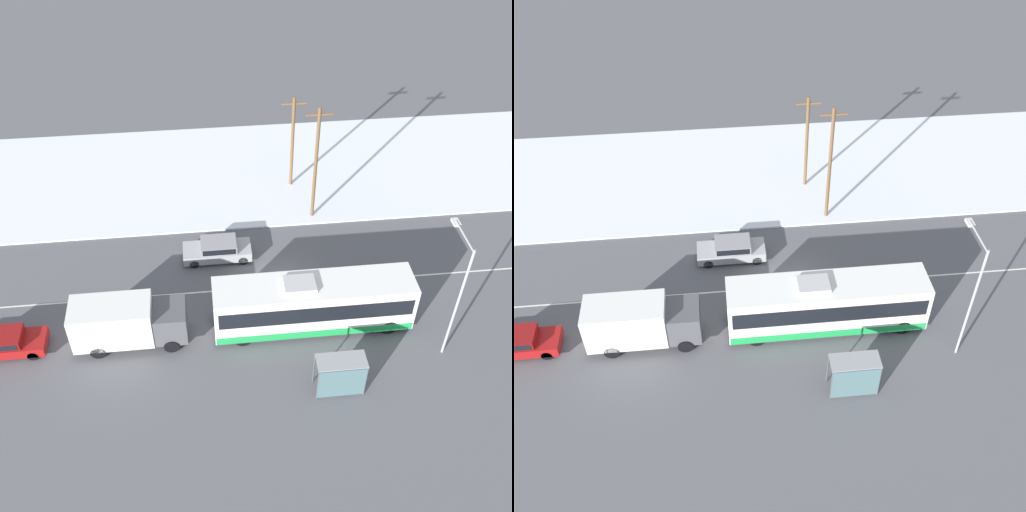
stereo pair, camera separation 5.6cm
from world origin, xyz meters
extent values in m
plane|color=#56565B|center=(0.00, 0.00, 0.00)|extent=(120.00, 120.00, 0.00)
cube|color=silver|center=(0.00, 13.15, 0.06)|extent=(80.00, 14.28, 0.12)
cube|color=silver|center=(0.00, 0.00, 0.00)|extent=(60.00, 0.12, 0.00)
cube|color=white|center=(1.39, -3.39, 1.80)|extent=(11.63, 2.55, 3.06)
cube|color=black|center=(1.39, -3.39, 2.17)|extent=(11.17, 2.57, 1.16)
cube|color=green|center=(1.39, -3.39, 0.55)|extent=(11.52, 2.57, 0.55)
cube|color=#B2B2B2|center=(0.52, -3.39, 3.45)|extent=(1.80, 1.40, 0.24)
cylinder|color=black|center=(5.81, -4.52, 0.50)|extent=(1.00, 0.28, 1.00)
cylinder|color=black|center=(5.81, -2.25, 0.50)|extent=(1.00, 0.28, 1.00)
cylinder|color=black|center=(-2.82, -4.52, 0.50)|extent=(1.00, 0.28, 1.00)
cylinder|color=black|center=(-2.82, -2.25, 0.50)|extent=(1.00, 0.28, 1.00)
cube|color=silver|center=(-10.16, -3.55, 1.76)|extent=(4.55, 2.30, 2.53)
cube|color=#4C4C51|center=(-6.93, -3.55, 1.48)|extent=(1.90, 2.18, 1.98)
cube|color=black|center=(-6.00, -3.55, 1.88)|extent=(0.06, 1.95, 0.87)
cylinder|color=black|center=(-6.93, -4.57, 0.45)|extent=(0.90, 0.26, 0.90)
cylinder|color=black|center=(-6.93, -2.53, 0.45)|extent=(0.90, 0.26, 0.90)
cylinder|color=black|center=(-11.07, -4.57, 0.45)|extent=(0.90, 0.26, 0.90)
cylinder|color=black|center=(-11.07, -2.53, 0.45)|extent=(0.90, 0.26, 0.90)
cube|color=#9E9EA3|center=(-3.87, 3.16, 0.56)|extent=(4.54, 1.80, 0.68)
cube|color=gray|center=(-3.75, 3.16, 1.17)|extent=(2.36, 1.66, 0.54)
cube|color=black|center=(-3.75, 3.16, 1.18)|extent=(2.17, 1.69, 0.43)
cylinder|color=black|center=(-5.44, 2.37, 0.32)|extent=(0.64, 0.22, 0.64)
cylinder|color=black|center=(-5.44, 3.95, 0.32)|extent=(0.64, 0.22, 0.64)
cylinder|color=black|center=(-2.19, 2.37, 0.32)|extent=(0.64, 0.22, 0.64)
cylinder|color=black|center=(-2.19, 3.95, 0.32)|extent=(0.64, 0.22, 0.64)
cube|color=maroon|center=(-16.44, -3.52, 0.55)|extent=(4.75, 1.80, 0.65)
cylinder|color=black|center=(-14.77, -4.31, 0.32)|extent=(0.64, 0.22, 0.64)
cylinder|color=black|center=(-14.77, -2.73, 0.32)|extent=(0.64, 0.22, 0.64)
cylinder|color=#23232D|center=(2.36, -7.29, 0.37)|extent=(0.11, 0.11, 0.75)
cylinder|color=#23232D|center=(2.59, -7.29, 0.37)|extent=(0.11, 0.11, 0.75)
cube|color=brown|center=(2.48, -7.29, 1.06)|extent=(0.39, 0.21, 0.62)
sphere|color=tan|center=(2.48, -7.29, 1.50)|extent=(0.26, 0.26, 0.26)
cylinder|color=brown|center=(2.23, -7.29, 1.02)|extent=(0.10, 0.10, 0.59)
cylinder|color=brown|center=(2.72, -7.29, 1.02)|extent=(0.10, 0.10, 0.59)
cube|color=gray|center=(2.00, -8.14, 2.37)|extent=(2.64, 1.20, 0.06)
cube|color=slate|center=(2.00, -8.72, 1.20)|extent=(2.53, 0.04, 2.16)
cylinder|color=#474C51|center=(0.73, -7.58, 1.17)|extent=(0.08, 0.08, 2.34)
cylinder|color=#474C51|center=(3.28, -7.58, 1.17)|extent=(0.08, 0.08, 2.34)
cylinder|color=#474C51|center=(0.73, -8.70, 1.17)|extent=(0.08, 0.08, 2.34)
cylinder|color=#474C51|center=(3.28, -8.70, 1.17)|extent=(0.08, 0.08, 2.34)
cylinder|color=#9EA3A8|center=(8.51, -6.31, 3.90)|extent=(0.14, 0.14, 7.80)
cylinder|color=#9EA3A8|center=(8.51, -5.07, 7.65)|extent=(0.10, 2.47, 0.10)
cube|color=silver|center=(8.51, -3.83, 7.58)|extent=(0.36, 0.60, 0.16)
cylinder|color=brown|center=(3.27, 6.93, 4.40)|extent=(0.24, 0.24, 8.79)
cube|color=brown|center=(3.27, 6.93, 8.29)|extent=(1.80, 0.12, 0.12)
cylinder|color=brown|center=(2.32, 11.03, 3.74)|extent=(0.24, 0.24, 7.48)
cube|color=brown|center=(2.32, 11.03, 6.98)|extent=(1.80, 0.12, 0.12)
camera|label=1|loc=(-4.51, -26.96, 27.15)|focal=42.00mm
camera|label=2|loc=(-4.46, -26.97, 27.15)|focal=42.00mm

